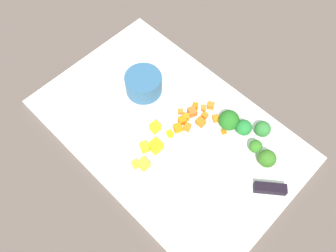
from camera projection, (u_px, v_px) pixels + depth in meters
The scene contains 28 objects.
ground_plane at pixel (168, 131), 0.75m from camera, with size 4.00×4.00×0.00m, color brown.
cutting_board at pixel (168, 130), 0.74m from camera, with size 0.55×0.35×0.01m, color white.
prep_bowl at pixel (144, 84), 0.77m from camera, with size 0.08×0.08×0.05m, color #2F5D87.
chef_knife at pixel (222, 184), 0.67m from camera, with size 0.28×0.23×0.02m.
carrot_dice_0 at pixel (201, 122), 0.74m from camera, with size 0.02×0.02×0.01m, color orange.
carrot_dice_1 at pixel (187, 117), 0.75m from camera, with size 0.01×0.01×0.01m, color orange.
carrot_dice_2 at pixel (216, 119), 0.74m from camera, with size 0.01×0.01×0.01m, color orange.
carrot_dice_3 at pixel (187, 127), 0.73m from camera, with size 0.01×0.01×0.01m, color orange.
carrot_dice_4 at pixel (178, 128), 0.73m from camera, with size 0.02×0.02×0.01m, color orange.
carrot_dice_5 at pixel (211, 106), 0.76m from camera, with size 0.01×0.01×0.01m, color orange.
carrot_dice_6 at pixel (182, 121), 0.74m from camera, with size 0.02×0.01×0.01m, color orange.
carrot_dice_7 at pixel (180, 112), 0.75m from camera, with size 0.01×0.01×0.01m, color orange.
carrot_dice_8 at pixel (195, 106), 0.76m from camera, with size 0.01×0.01×0.01m, color orange.
carrot_dice_9 at pixel (203, 108), 0.76m from camera, with size 0.01×0.01×0.01m, color orange.
carrot_dice_10 at pixel (205, 116), 0.75m from camera, with size 0.01×0.01×0.01m, color orange.
carrot_dice_11 at pixel (192, 112), 0.75m from camera, with size 0.02×0.02×0.02m, color orange.
carrot_dice_12 at pixel (224, 132), 0.73m from camera, with size 0.01×0.01×0.01m, color orange.
pepper_dice_0 at pixel (143, 146), 0.71m from camera, with size 0.02×0.01×0.02m, color yellow.
pepper_dice_1 at pixel (170, 134), 0.73m from camera, with size 0.01×0.01×0.01m, color yellow.
pepper_dice_2 at pixel (155, 127), 0.73m from camera, with size 0.02×0.02×0.02m, color yellow.
pepper_dice_3 at pixel (156, 146), 0.71m from camera, with size 0.02×0.02×0.02m, color yellow.
pepper_dice_4 at pixel (144, 164), 0.69m from camera, with size 0.02×0.02×0.01m, color yellow.
pepper_dice_5 at pixel (135, 164), 0.69m from camera, with size 0.01×0.01×0.01m, color yellow.
broccoli_floret_0 at pixel (229, 120), 0.73m from camera, with size 0.04×0.04×0.04m.
broccoli_floret_1 at pixel (244, 128), 0.72m from camera, with size 0.03×0.03×0.04m.
broccoli_floret_2 at pixel (263, 129), 0.72m from camera, with size 0.03×0.03×0.03m.
broccoli_floret_3 at pixel (256, 147), 0.70m from camera, with size 0.03×0.03×0.03m.
broccoli_floret_4 at pixel (267, 159), 0.68m from camera, with size 0.04×0.04×0.04m.
Camera 1 is at (0.25, -0.25, 0.66)m, focal length 37.80 mm.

